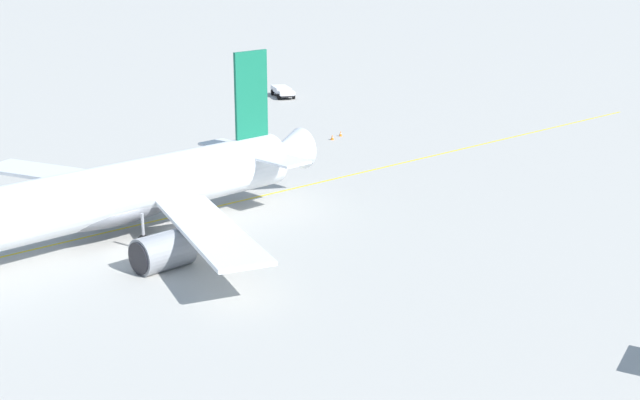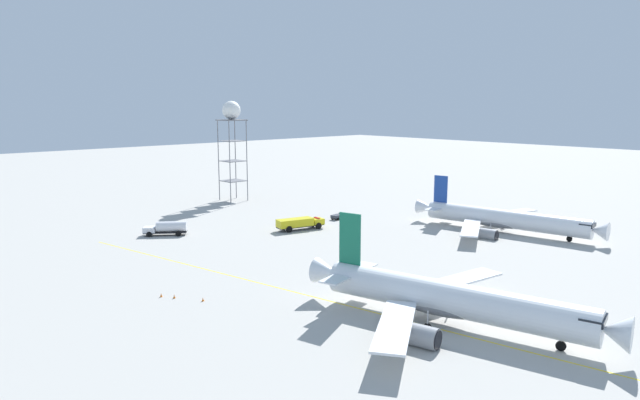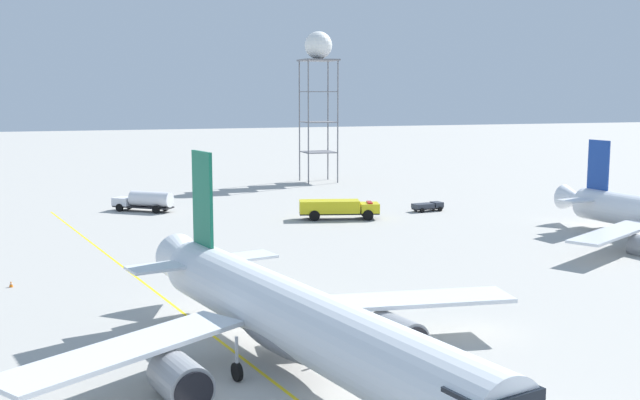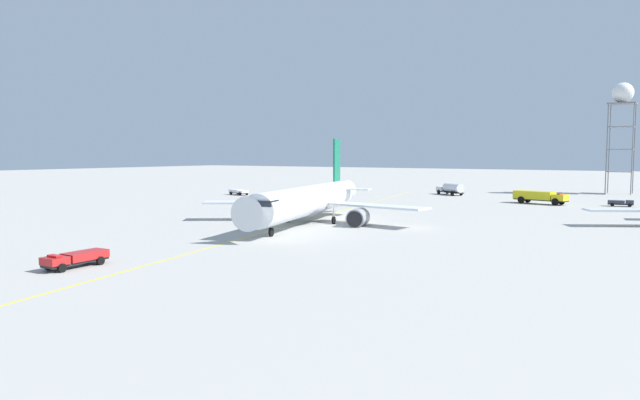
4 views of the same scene
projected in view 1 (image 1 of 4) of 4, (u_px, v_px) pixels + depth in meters
ground_plane at (130, 247)px, 61.61m from camera, size 600.00×600.00×0.00m
airliner_main at (100, 200)px, 61.66m from camera, size 38.84×33.49×12.52m
pushback_tug_truck at (282, 91)px, 119.56m from camera, size 3.30×5.79×1.30m
taxiway_centreline at (50, 246)px, 61.80m from camera, size 148.06×28.47×0.01m
safety_cone_near at (313, 146)px, 90.44m from camera, size 0.36×0.36×0.55m
safety_cone_mid at (332, 137)px, 94.17m from camera, size 0.36×0.36×0.55m
safety_cone_far at (340, 134)px, 95.91m from camera, size 0.36×0.36×0.55m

